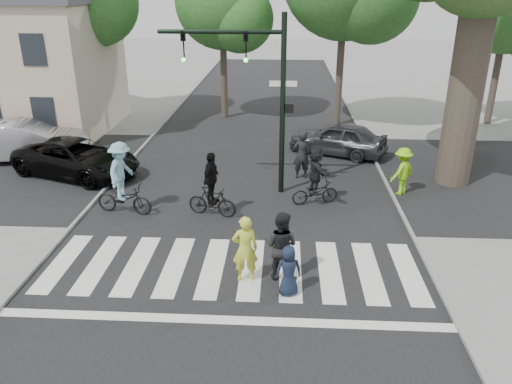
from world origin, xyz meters
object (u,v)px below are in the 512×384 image
traffic_signal (257,80)px  pedestrian_adult (281,246)px  car_silver (25,141)px  cyclist_right (316,179)px  cyclist_mid (212,190)px  pedestrian_woman (245,249)px  pedestrian_child (289,271)px  cyclist_left (122,183)px  car_suv (77,158)px  car_grey (338,138)px

traffic_signal → pedestrian_adult: traffic_signal is taller
traffic_signal → car_silver: traffic_signal is taller
cyclist_right → cyclist_mid: bearing=-161.3°
pedestrian_woman → pedestrian_child: size_ratio=1.37×
cyclist_left → cyclist_mid: size_ratio=1.13×
pedestrian_child → car_silver: 14.25m
pedestrian_adult → cyclist_left: (-5.00, 3.56, 0.13)m
pedestrian_woman → car_silver: (-9.79, 8.70, -0.05)m
pedestrian_woman → pedestrian_child: pedestrian_woman is taller
traffic_signal → car_suv: traffic_signal is taller
pedestrian_child → cyclist_right: (0.90, 5.34, 0.25)m
pedestrian_woman → cyclist_right: (1.95, 4.79, 0.02)m
car_suv → car_grey: 10.63m
pedestrian_adult → cyclist_mid: bearing=-36.8°
cyclist_right → car_suv: (-8.91, 2.23, -0.20)m
pedestrian_woman → car_silver: bearing=-50.6°
pedestrian_adult → cyclist_right: size_ratio=0.90×
pedestrian_woman → pedestrian_adult: (0.86, 0.16, 0.03)m
pedestrian_woman → car_suv: size_ratio=0.35×
cyclist_mid → cyclist_right: cyclist_mid is taller
pedestrian_woman → car_grey: size_ratio=0.42×
cyclist_mid → car_silver: 9.84m
pedestrian_woman → car_grey: pedestrian_woman is taller
pedestrian_woman → cyclist_right: size_ratio=0.87×
cyclist_mid → car_silver: (-8.46, 5.02, -0.04)m
pedestrian_adult → car_silver: 13.65m
traffic_signal → cyclist_left: traffic_signal is taller
pedestrian_woman → cyclist_mid: 3.91m
cyclist_mid → car_silver: size_ratio=0.42×
pedestrian_adult → car_grey: size_ratio=0.43×
traffic_signal → pedestrian_child: bearing=-80.3°
pedestrian_adult → car_grey: (2.33, 10.00, -0.19)m
pedestrian_adult → car_suv: pedestrian_adult is taller
traffic_signal → pedestrian_woman: bearing=-89.7°
pedestrian_child → car_suv: bearing=-56.9°
car_suv → cyclist_left: bearing=-118.6°
pedestrian_child → pedestrian_adult: (-0.19, 0.71, 0.26)m
cyclist_left → car_suv: bearing=130.5°
pedestrian_child → cyclist_mid: (-2.38, 4.23, 0.23)m
car_grey → pedestrian_child: bearing=12.9°
pedestrian_woman → pedestrian_adult: pedestrian_adult is taller
pedestrian_child → car_silver: size_ratio=0.26×
car_suv → pedestrian_woman: bearing=-114.3°
car_suv → cyclist_mid: bearing=-99.7°
pedestrian_adult → cyclist_left: size_ratio=0.76×
cyclist_left → traffic_signal: bearing=26.4°
traffic_signal → pedestrian_child: size_ratio=4.75×
car_suv → cyclist_right: bearing=-83.1°
pedestrian_woman → cyclist_mid: bearing=-79.1°
cyclist_left → cyclist_mid: 2.82m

